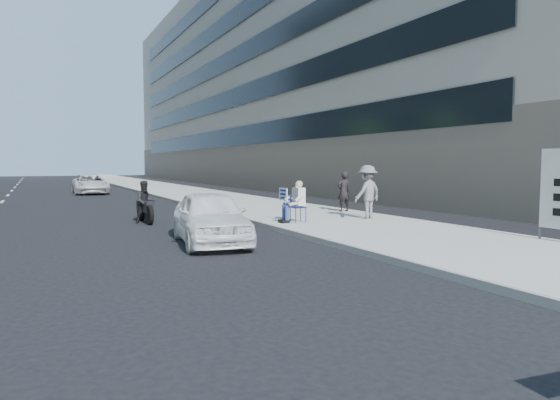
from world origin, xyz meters
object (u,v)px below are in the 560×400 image
seated_protester (295,199)px  white_sedan_near (210,217)px  motorcycle (145,204)px  pedestrian_woman (344,191)px  jogger (367,192)px  white_sedan_far (90,184)px

seated_protester → white_sedan_near: seated_protester is taller
seated_protester → motorcycle: seated_protester is taller
seated_protester → pedestrian_woman: bearing=34.7°
jogger → white_sedan_near: (-6.08, -1.82, -0.38)m
pedestrian_woman → white_sedan_near: size_ratio=0.40×
motorcycle → white_sedan_near: bearing=-88.5°
pedestrian_woman → motorcycle: pedestrian_woman is taller
seated_protester → jogger: size_ratio=0.73×
jogger → pedestrian_woman: jogger is taller
white_sedan_far → motorcycle: motorcycle is taller
white_sedan_far → seated_protester: bearing=-78.3°
white_sedan_near → white_sedan_far: bearing=99.4°
seated_protester → pedestrian_woman: size_ratio=0.85×
jogger → white_sedan_near: bearing=1.2°
pedestrian_woman → white_sedan_far: bearing=-71.7°
seated_protester → pedestrian_woman: (3.38, 2.34, 0.05)m
jogger → white_sedan_far: 22.46m
jogger → pedestrian_woman: bearing=-121.4°
white_sedan_far → white_sedan_near: bearing=-87.5°
seated_protester → white_sedan_far: bearing=100.8°
seated_protester → jogger: 2.68m
pedestrian_woman → motorcycle: bearing=-9.4°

